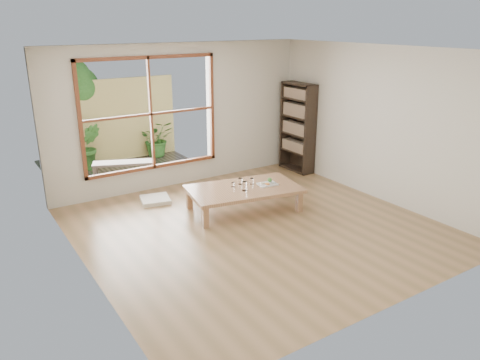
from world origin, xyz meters
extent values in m
plane|color=#A17950|center=(0.00, 0.00, 0.00)|extent=(5.00, 5.00, 0.00)
cube|color=#AF7C54|center=(0.22, 0.67, 0.36)|extent=(1.94, 1.31, 0.06)
cube|color=#AF7C54|center=(-0.65, 0.41, 0.17)|extent=(0.10, 0.10, 0.34)
cube|color=#AF7C54|center=(-0.50, 1.22, 0.17)|extent=(0.10, 0.10, 0.34)
cube|color=#AF7C54|center=(0.94, 0.12, 0.17)|extent=(0.10, 0.10, 0.34)
cube|color=#AF7C54|center=(1.08, 0.94, 0.17)|extent=(0.10, 0.10, 0.34)
cube|color=white|center=(-0.86, 1.82, 0.03)|extent=(0.57, 0.57, 0.07)
cube|color=#2D2219|center=(2.34, 1.90, 0.90)|extent=(0.29, 0.81, 1.79)
cylinder|color=silver|center=(0.16, 0.56, 0.47)|extent=(0.08, 0.08, 0.15)
cylinder|color=silver|center=(0.42, 0.75, 0.44)|extent=(0.07, 0.07, 0.10)
cylinder|color=silver|center=(0.27, 0.85, 0.44)|extent=(0.08, 0.08, 0.10)
cylinder|color=silver|center=(0.09, 0.80, 0.43)|extent=(0.06, 0.06, 0.07)
cube|color=white|center=(0.62, 0.58, 0.40)|extent=(0.33, 0.26, 0.02)
sphere|color=#417A30|center=(0.70, 0.62, 0.45)|extent=(0.08, 0.08, 0.08)
cube|color=orange|center=(0.59, 0.53, 0.42)|extent=(0.06, 0.05, 0.03)
cube|color=beige|center=(0.55, 0.61, 0.42)|extent=(0.07, 0.06, 0.02)
cylinder|color=silver|center=(0.66, 0.51, 0.42)|extent=(0.18, 0.03, 0.01)
cube|color=#3E372D|center=(-0.60, 3.56, 0.00)|extent=(2.80, 2.00, 0.05)
cube|color=#2D2219|center=(-0.92, 3.16, 0.36)|extent=(1.18, 0.74, 0.05)
cube|color=#2D2219|center=(-1.46, 3.24, 0.18)|extent=(0.08, 0.08, 0.31)
cube|color=#2D2219|center=(-1.37, 3.48, 0.18)|extent=(0.08, 0.08, 0.31)
cube|color=#2D2219|center=(-0.48, 2.84, 0.18)|extent=(0.08, 0.08, 0.31)
cube|color=#2D2219|center=(-0.39, 3.07, 0.18)|extent=(0.08, 0.08, 0.31)
cube|color=tan|center=(-0.60, 4.56, 0.90)|extent=(2.80, 0.06, 1.80)
imported|color=#326726|center=(0.30, 4.37, 0.43)|extent=(0.85, 0.77, 0.81)
imported|color=#326726|center=(-1.28, 4.22, 0.51)|extent=(0.56, 0.47, 0.96)
cylinder|color=#4C3D2D|center=(-1.30, 4.86, 0.80)|extent=(0.14, 0.14, 1.60)
sphere|color=#326726|center=(-1.18, 4.86, 1.65)|extent=(0.84, 0.84, 0.84)
sphere|color=#326726|center=(-1.45, 4.94, 1.45)|extent=(0.70, 0.70, 0.70)
sphere|color=#326726|center=(-1.27, 4.76, 1.90)|extent=(0.64, 0.64, 0.64)
camera|label=1|loc=(-3.71, -5.29, 2.98)|focal=35.00mm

